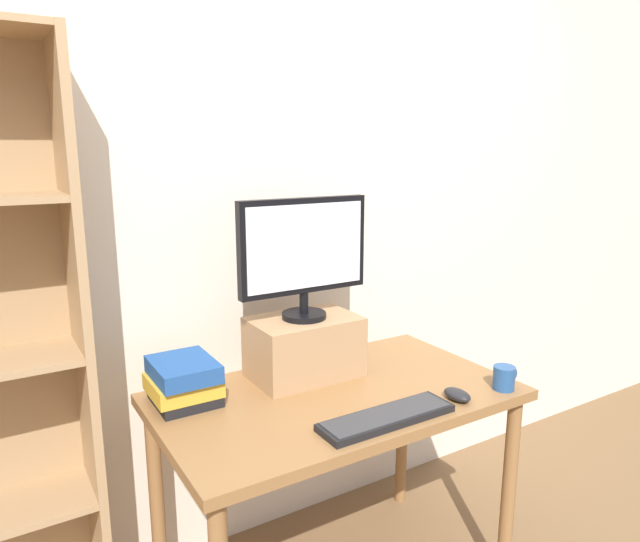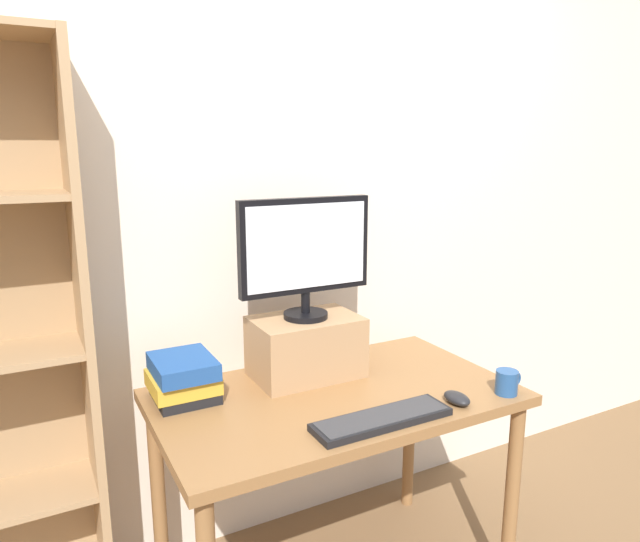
% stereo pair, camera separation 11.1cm
% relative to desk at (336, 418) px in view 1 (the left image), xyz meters
% --- Properties ---
extents(back_wall, '(7.00, 0.08, 2.60)m').
position_rel_desk_xyz_m(back_wall, '(0.00, 0.51, 0.62)').
color(back_wall, beige).
rests_on(back_wall, ground_plane).
extents(desk, '(1.20, 0.69, 0.77)m').
position_rel_desk_xyz_m(desk, '(0.00, 0.00, 0.00)').
color(desk, olive).
rests_on(desk, ground_plane).
extents(riser_box, '(0.38, 0.25, 0.22)m').
position_rel_desk_xyz_m(riser_box, '(-0.02, 0.18, 0.20)').
color(riser_box, '#A87F56').
rests_on(riser_box, desk).
extents(computer_monitor, '(0.49, 0.16, 0.43)m').
position_rel_desk_xyz_m(computer_monitor, '(-0.02, 0.18, 0.55)').
color(computer_monitor, black).
rests_on(computer_monitor, riser_box).
extents(keyboard, '(0.44, 0.12, 0.02)m').
position_rel_desk_xyz_m(keyboard, '(0.02, -0.26, 0.11)').
color(keyboard, black).
rests_on(keyboard, desk).
extents(computer_mouse, '(0.06, 0.10, 0.04)m').
position_rel_desk_xyz_m(computer_mouse, '(0.30, -0.26, 0.11)').
color(computer_mouse, black).
rests_on(computer_mouse, desk).
extents(book_stack, '(0.21, 0.23, 0.14)m').
position_rel_desk_xyz_m(book_stack, '(-0.46, 0.19, 0.17)').
color(book_stack, black).
rests_on(book_stack, desk).
extents(coffee_mug, '(0.10, 0.07, 0.08)m').
position_rel_desk_xyz_m(coffee_mug, '(0.50, -0.28, 0.14)').
color(coffee_mug, '#234C84').
rests_on(coffee_mug, desk).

